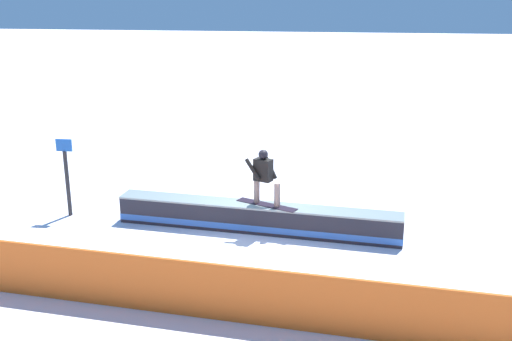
{
  "coord_description": "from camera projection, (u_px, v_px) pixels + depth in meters",
  "views": [
    {
      "loc": [
        -1.74,
        13.02,
        5.56
      ],
      "look_at": [
        -0.12,
        1.01,
        1.79
      ],
      "focal_mm": 42.57,
      "sensor_mm": 36.0,
      "label": 1
    }
  ],
  "objects": [
    {
      "name": "ground_plane",
      "position": [
        257.0,
        231.0,
        14.19
      ],
      "size": [
        120.0,
        120.0,
        0.0
      ],
      "primitive_type": "plane",
      "color": "white"
    },
    {
      "name": "grind_box",
      "position": [
        257.0,
        219.0,
        14.11
      ],
      "size": [
        6.69,
        1.28,
        0.66
      ],
      "color": "#20232D",
      "rests_on": "ground_plane"
    },
    {
      "name": "trail_marker",
      "position": [
        67.0,
        175.0,
        14.84
      ],
      "size": [
        0.4,
        0.1,
        1.96
      ],
      "color": "#262628",
      "rests_on": "ground_plane"
    },
    {
      "name": "safety_fence",
      "position": [
        226.0,
        293.0,
        10.27
      ],
      "size": [
        12.1,
        1.31,
        1.05
      ],
      "primitive_type": "cube",
      "rotation": [
        0.0,
        0.0,
        -0.1
      ],
      "color": "orange",
      "rests_on": "ground_plane"
    },
    {
      "name": "snowboarder",
      "position": [
        264.0,
        176.0,
        13.77
      ],
      "size": [
        1.48,
        0.85,
        1.31
      ],
      "color": "black",
      "rests_on": "grind_box"
    }
  ]
}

